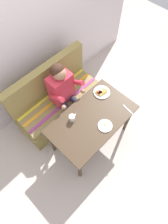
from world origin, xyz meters
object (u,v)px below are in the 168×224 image
object	(u,v)px
couch	(57,101)
person	(64,91)
table	(92,121)
plate_breakfast	(102,92)
coffee_mug	(72,118)
plate_eggs	(105,126)
knife	(128,110)

from	to	relation	value
couch	person	distance (m)	0.45
table	person	bearing A→B (deg)	85.65
person	plate_breakfast	bearing A→B (deg)	-48.66
couch	coffee_mug	size ratio (longest dim) A/B	12.20
plate_eggs	knife	size ratio (longest dim) A/B	0.95
person	table	bearing A→B (deg)	-94.35
person	plate_eggs	size ratio (longest dim) A/B	6.36
plate_eggs	coffee_mug	distance (m)	0.44
plate_breakfast	coffee_mug	distance (m)	0.60
table	person	distance (m)	0.60
table	couch	world-z (taller)	couch
table	person	size ratio (longest dim) A/B	0.99
couch	plate_eggs	xyz separation A→B (m)	(0.03, -0.96, 0.41)
knife	couch	bearing A→B (deg)	121.55
table	coffee_mug	world-z (taller)	coffee_mug
person	coffee_mug	world-z (taller)	person
plate_eggs	coffee_mug	size ratio (longest dim) A/B	1.62
coffee_mug	knife	size ratio (longest dim) A/B	0.59
person	coffee_mug	size ratio (longest dim) A/B	10.27
plate_breakfast	coffee_mug	bearing A→B (deg)	-179.43
person	plate_breakfast	xyz separation A→B (m)	(0.36, -0.41, 0.00)
plate_eggs	person	bearing A→B (deg)	89.26
plate_eggs	couch	bearing A→B (deg)	92.06
person	coffee_mug	bearing A→B (deg)	-120.23
plate_eggs	coffee_mug	xyz separation A→B (m)	(-0.23, 0.38, 0.04)
knife	plate_breakfast	bearing A→B (deg)	103.55
plate_breakfast	coffee_mug	xyz separation A→B (m)	(-0.60, -0.01, 0.04)
couch	person	xyz separation A→B (m)	(0.04, -0.17, 0.41)
person	knife	distance (m)	0.95
couch	plate_eggs	bearing A→B (deg)	-87.94
coffee_mug	person	bearing A→B (deg)	59.77
plate_breakfast	table	bearing A→B (deg)	-155.35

